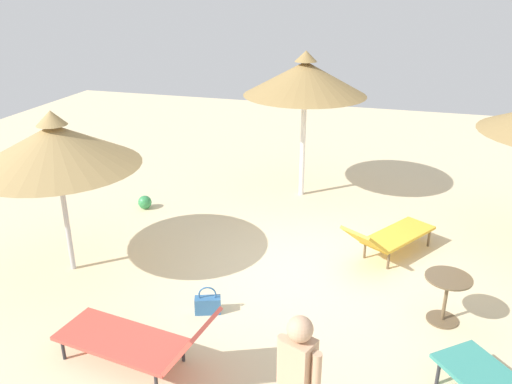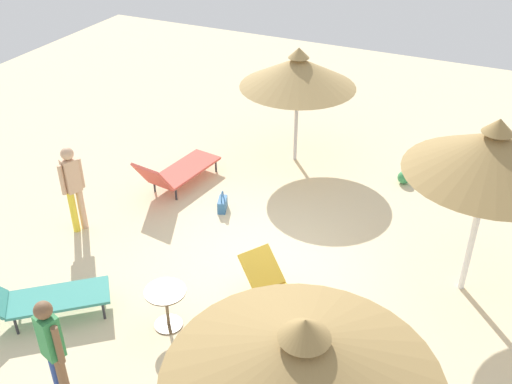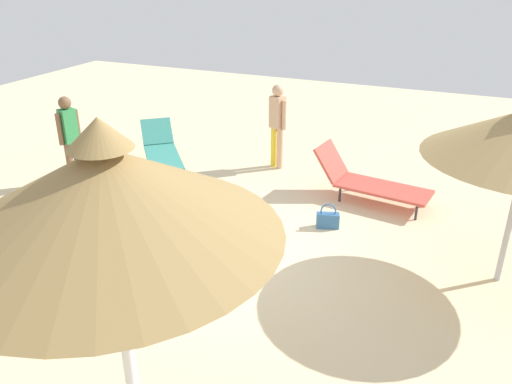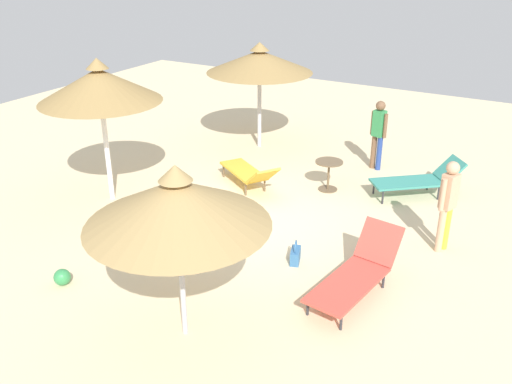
{
  "view_description": "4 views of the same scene",
  "coord_description": "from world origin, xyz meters",
  "px_view_note": "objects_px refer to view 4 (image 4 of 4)",
  "views": [
    {
      "loc": [
        7.39,
        1.18,
        4.43
      ],
      "look_at": [
        0.05,
        -0.95,
        1.3
      ],
      "focal_mm": 36.61,
      "sensor_mm": 36.0,
      "label": 1
    },
    {
      "loc": [
        -3.25,
        7.52,
        6.65
      ],
      "look_at": [
        0.51,
        -0.54,
        1.09
      ],
      "focal_mm": 41.78,
      "sensor_mm": 36.0,
      "label": 2
    },
    {
      "loc": [
        -5.73,
        -3.1,
        4.06
      ],
      "look_at": [
        0.41,
        -0.45,
        0.99
      ],
      "focal_mm": 36.13,
      "sensor_mm": 36.0,
      "label": 3
    },
    {
      "loc": [
        5.23,
        -9.0,
        5.27
      ],
      "look_at": [
        0.65,
        -1.01,
        1.08
      ],
      "focal_mm": 39.15,
      "sensor_mm": 36.0,
      "label": 4
    }
  ],
  "objects_px": {
    "parasol_umbrella_far_left": "(260,61)",
    "person_standing_edge": "(378,131)",
    "parasol_umbrella_far_right": "(177,203)",
    "lounge_chair_center": "(419,179)",
    "parasol_umbrella_front": "(99,85)",
    "side_table_round": "(329,170)",
    "handbag": "(295,255)",
    "beach_ball": "(62,277)",
    "lounge_chair_back": "(357,272)",
    "person_standing_near_left": "(448,201)",
    "lounge_chair_near_right": "(249,172)"
  },
  "relations": [
    {
      "from": "parasol_umbrella_far_left",
      "to": "person_standing_edge",
      "type": "xyz_separation_m",
      "value": [
        3.34,
        -0.0,
        -1.35
      ]
    },
    {
      "from": "parasol_umbrella_far_right",
      "to": "lounge_chair_center",
      "type": "xyz_separation_m",
      "value": [
        1.65,
        6.47,
        -1.71
      ]
    },
    {
      "from": "parasol_umbrella_front",
      "to": "lounge_chair_center",
      "type": "distance_m",
      "value": 7.14
    },
    {
      "from": "side_table_round",
      "to": "parasol_umbrella_far_left",
      "type": "bearing_deg",
      "value": 147.66
    },
    {
      "from": "parasol_umbrella_front",
      "to": "parasol_umbrella_far_right",
      "type": "xyz_separation_m",
      "value": [
        4.19,
        -2.96,
        -0.43
      ]
    },
    {
      "from": "handbag",
      "to": "beach_ball",
      "type": "xyz_separation_m",
      "value": [
        -3.05,
        -2.57,
        -0.0
      ]
    },
    {
      "from": "lounge_chair_back",
      "to": "parasol_umbrella_front",
      "type": "bearing_deg",
      "value": 172.98
    },
    {
      "from": "parasol_umbrella_front",
      "to": "parasol_umbrella_far_left",
      "type": "height_order",
      "value": "parasol_umbrella_front"
    },
    {
      "from": "lounge_chair_center",
      "to": "beach_ball",
      "type": "xyz_separation_m",
      "value": [
        -4.18,
        -6.47,
        -0.27
      ]
    },
    {
      "from": "parasol_umbrella_far_left",
      "to": "person_standing_near_left",
      "type": "xyz_separation_m",
      "value": [
        5.72,
        -3.26,
        -1.34
      ]
    },
    {
      "from": "side_table_round",
      "to": "person_standing_edge",
      "type": "bearing_deg",
      "value": 73.79
    },
    {
      "from": "lounge_chair_center",
      "to": "lounge_chair_near_right",
      "type": "distance_m",
      "value": 3.79
    },
    {
      "from": "lounge_chair_center",
      "to": "beach_ball",
      "type": "distance_m",
      "value": 7.7
    },
    {
      "from": "lounge_chair_near_right",
      "to": "side_table_round",
      "type": "relative_size",
      "value": 2.83
    },
    {
      "from": "parasol_umbrella_front",
      "to": "side_table_round",
      "type": "relative_size",
      "value": 4.46
    },
    {
      "from": "parasol_umbrella_far_right",
      "to": "parasol_umbrella_far_left",
      "type": "height_order",
      "value": "parasol_umbrella_far_left"
    },
    {
      "from": "parasol_umbrella_far_right",
      "to": "lounge_chair_back",
      "type": "height_order",
      "value": "parasol_umbrella_far_right"
    },
    {
      "from": "parasol_umbrella_far_left",
      "to": "person_standing_near_left",
      "type": "height_order",
      "value": "parasol_umbrella_far_left"
    },
    {
      "from": "person_standing_near_left",
      "to": "handbag",
      "type": "xyz_separation_m",
      "value": [
        -2.15,
        -1.74,
        -0.87
      ]
    },
    {
      "from": "person_standing_near_left",
      "to": "handbag",
      "type": "relative_size",
      "value": 4.09
    },
    {
      "from": "parasol_umbrella_far_left",
      "to": "lounge_chair_center",
      "type": "distance_m",
      "value": 5.2
    },
    {
      "from": "handbag",
      "to": "parasol_umbrella_front",
      "type": "bearing_deg",
      "value": 175.35
    },
    {
      "from": "person_standing_edge",
      "to": "handbag",
      "type": "bearing_deg",
      "value": -87.4
    },
    {
      "from": "parasol_umbrella_far_left",
      "to": "beach_ball",
      "type": "height_order",
      "value": "parasol_umbrella_far_left"
    },
    {
      "from": "lounge_chair_back",
      "to": "person_standing_near_left",
      "type": "bearing_deg",
      "value": 67.21
    },
    {
      "from": "parasol_umbrella_front",
      "to": "person_standing_near_left",
      "type": "xyz_separation_m",
      "value": [
        6.87,
        1.35,
        -1.54
      ]
    },
    {
      "from": "lounge_chair_center",
      "to": "handbag",
      "type": "bearing_deg",
      "value": -106.08
    },
    {
      "from": "person_standing_near_left",
      "to": "beach_ball",
      "type": "distance_m",
      "value": 6.81
    },
    {
      "from": "parasol_umbrella_far_left",
      "to": "lounge_chair_near_right",
      "type": "distance_m",
      "value": 3.5
    },
    {
      "from": "lounge_chair_center",
      "to": "person_standing_edge",
      "type": "xyz_separation_m",
      "value": [
        -1.35,
        1.1,
        0.59
      ]
    },
    {
      "from": "side_table_round",
      "to": "parasol_umbrella_far_right",
      "type": "bearing_deg",
      "value": -87.86
    },
    {
      "from": "lounge_chair_near_right",
      "to": "beach_ball",
      "type": "bearing_deg",
      "value": -98.22
    },
    {
      "from": "lounge_chair_back",
      "to": "beach_ball",
      "type": "distance_m",
      "value": 4.87
    },
    {
      "from": "lounge_chair_center",
      "to": "parasol_umbrella_far_right",
      "type": "bearing_deg",
      "value": -104.33
    },
    {
      "from": "lounge_chair_back",
      "to": "beach_ball",
      "type": "relative_size",
      "value": 7.69
    },
    {
      "from": "parasol_umbrella_far_left",
      "to": "person_standing_edge",
      "type": "relative_size",
      "value": 1.64
    },
    {
      "from": "parasol_umbrella_far_right",
      "to": "handbag",
      "type": "distance_m",
      "value": 3.28
    },
    {
      "from": "person_standing_edge",
      "to": "lounge_chair_near_right",
      "type": "bearing_deg",
      "value": -128.74
    },
    {
      "from": "parasol_umbrella_far_right",
      "to": "person_standing_near_left",
      "type": "relative_size",
      "value": 1.51
    },
    {
      "from": "parasol_umbrella_far_left",
      "to": "lounge_chair_back",
      "type": "relative_size",
      "value": 1.33
    },
    {
      "from": "lounge_chair_center",
      "to": "lounge_chair_near_right",
      "type": "relative_size",
      "value": 0.99
    },
    {
      "from": "parasol_umbrella_far_right",
      "to": "handbag",
      "type": "xyz_separation_m",
      "value": [
        0.53,
        2.57,
        -1.97
      ]
    },
    {
      "from": "parasol_umbrella_front",
      "to": "beach_ball",
      "type": "distance_m",
      "value": 4.16
    },
    {
      "from": "parasol_umbrella_far_right",
      "to": "lounge_chair_center",
      "type": "height_order",
      "value": "parasol_umbrella_far_right"
    },
    {
      "from": "parasol_umbrella_front",
      "to": "person_standing_near_left",
      "type": "height_order",
      "value": "parasol_umbrella_front"
    },
    {
      "from": "lounge_chair_center",
      "to": "person_standing_near_left",
      "type": "bearing_deg",
      "value": -64.54
    },
    {
      "from": "person_standing_near_left",
      "to": "parasol_umbrella_front",
      "type": "bearing_deg",
      "value": -168.87
    },
    {
      "from": "side_table_round",
      "to": "lounge_chair_center",
      "type": "bearing_deg",
      "value": 20.13
    },
    {
      "from": "parasol_umbrella_far_right",
      "to": "side_table_round",
      "type": "relative_size",
      "value": 3.81
    },
    {
      "from": "parasol_umbrella_far_right",
      "to": "lounge_chair_near_right",
      "type": "relative_size",
      "value": 1.34
    }
  ]
}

